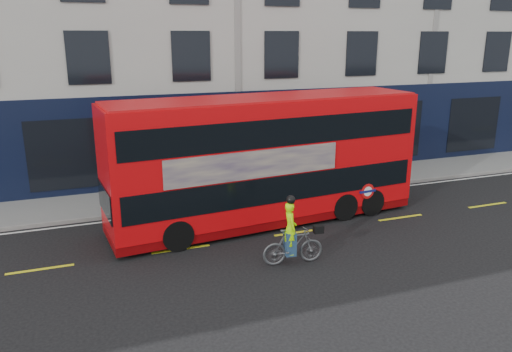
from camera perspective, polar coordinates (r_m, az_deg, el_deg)
ground at (r=15.57m, az=7.32°, el=-8.36°), size 120.00×120.00×0.00m
pavement at (r=21.14m, az=-0.72°, el=-1.45°), size 60.00×3.00×0.12m
kerb at (r=19.80m, az=0.72°, el=-2.65°), size 60.00×0.12×0.13m
building_terrace at (r=26.38m, az=-5.67°, el=18.28°), size 50.00×10.07×15.00m
road_edge_line at (r=19.55m, az=1.03°, el=-3.08°), size 58.00×0.10×0.01m
lane_dashes at (r=16.80m, az=4.98°, el=-6.40°), size 58.00×0.12×0.01m
bus at (r=17.08m, az=1.25°, el=1.95°), size 11.04×3.46×4.38m
cyclist at (r=14.33m, az=4.19°, el=-7.46°), size 1.83×0.69×2.07m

